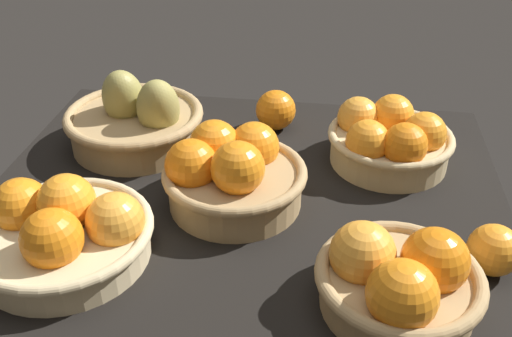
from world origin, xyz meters
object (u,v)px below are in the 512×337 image
Objects in this scene: loose_orange_front_gap at (276,110)px; basket_far_left at (399,279)px; basket_near_right_pears at (137,120)px; basket_center at (231,173)px; loose_orange_back_gap at (494,250)px; basket_far_right at (64,231)px; basket_near_left at (389,139)px.

basket_far_left is at bearing 114.04° from loose_orange_front_gap.
basket_near_right_pears is at bearing 21.39° from loose_orange_front_gap.
basket_center is at bearing -39.40° from basket_far_left.
basket_near_right_pears reaches higher than loose_orange_front_gap.
basket_near_right_pears is 63.52cm from loose_orange_back_gap.
basket_near_right_pears is 3.27× the size of loose_orange_front_gap.
basket_far_right is at bearing 38.58° from basket_center.
basket_far_right is (44.71, -3.75, -0.38)cm from basket_far_left.
basket_near_left is at bearing -145.67° from basket_far_right.
basket_near_right_pears is 3.55× the size of loose_orange_back_gap.
loose_orange_back_gap is (-37.49, 11.35, -1.64)cm from basket_center.
basket_near_left is 45.22cm from basket_near_right_pears.
loose_orange_back_gap is (-57.62, 26.70, -1.30)cm from basket_near_right_pears.
basket_far_left is (0.74, 34.79, -0.09)cm from basket_near_left.
basket_near_right_pears reaches higher than loose_orange_back_gap.
basket_center is 39.21cm from loose_orange_back_gap.
basket_far_left is 0.93× the size of basket_center.
basket_near_left is at bearing -91.22° from basket_far_left.
basket_near_left is 23.13cm from loose_orange_front_gap.
basket_near_right_pears is 26.27cm from loose_orange_front_gap.
basket_near_right_pears reaches higher than basket_far_right.
loose_orange_front_gap is (20.03, -44.92, -0.80)cm from basket_far_left.
loose_orange_front_gap is at bearing -120.94° from basket_far_right.
loose_orange_back_gap is at bearing 132.45° from loose_orange_front_gap.
basket_center reaches higher than basket_far_left.
basket_far_right reaches higher than basket_near_left.
basket_near_left is 2.81× the size of loose_orange_front_gap.
loose_orange_back_gap is at bearing -146.66° from basket_far_left.
basket_near_left is 28.96cm from loose_orange_back_gap.
basket_far_left is at bearing 140.60° from basket_center.
basket_near_right_pears is 1.12× the size of basket_center.
basket_near_right_pears is 1.01× the size of basket_far_right.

